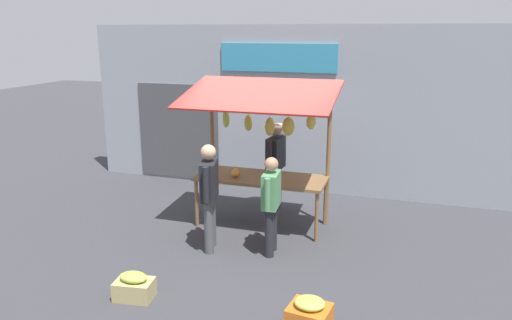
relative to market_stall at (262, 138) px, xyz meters
name	(u,v)px	position (x,y,z in m)	size (l,w,h in m)	color
ground_plane	(261,225)	(0.00, 0.03, -1.55)	(40.00, 40.00, 0.00)	#38383D
street_backdrop	(291,109)	(0.05, -2.17, 0.15)	(9.00, 0.30, 3.40)	#8C939E
market_stall	(262,138)	(0.00, 0.00, 0.00)	(2.50, 1.46, 2.50)	brown
vendor_with_sunhat	(276,160)	(-0.04, -0.72, -0.56)	(0.43, 0.71, 1.67)	#4C4C51
shopper_in_striped_shirt	(209,190)	(0.46, 1.19, -0.59)	(0.34, 0.69, 1.67)	#4C4C51
shopper_with_ponytail	(271,200)	(-0.47, 1.04, -0.70)	(0.26, 0.66, 1.51)	#232328
produce_crate_near	(134,287)	(0.81, 2.83, -1.39)	(0.52, 0.39, 0.35)	tan
produce_crate_side	(309,317)	(-1.45, 2.89, -1.35)	(0.50, 0.45, 0.44)	#D1661E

